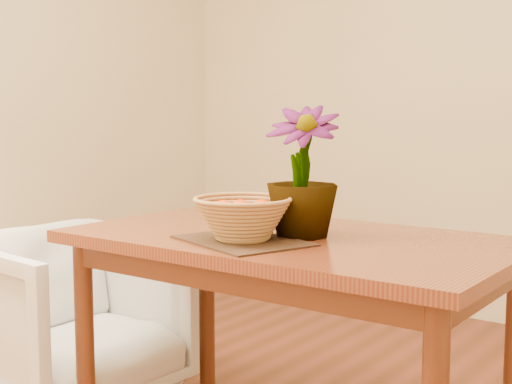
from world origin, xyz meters
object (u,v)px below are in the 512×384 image
Objects in this scene: table at (290,262)px; armchair at (70,308)px; wicker_basket at (243,220)px; potted_plant at (302,171)px.

armchair is (-0.97, -0.09, -0.29)m from table.
wicker_basket is 0.25m from potted_plant.
table is at bearing 152.24° from potted_plant.
wicker_basket is at bearing -139.57° from potted_plant.
potted_plant is at bearing -79.92° from armchair.
armchair is at bearing -174.48° from table.
potted_plant is at bearing 62.20° from wicker_basket.
table is 4.70× the size of wicker_basket.
potted_plant is 0.55× the size of armchair.
wicker_basket is 1.03m from armchair.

